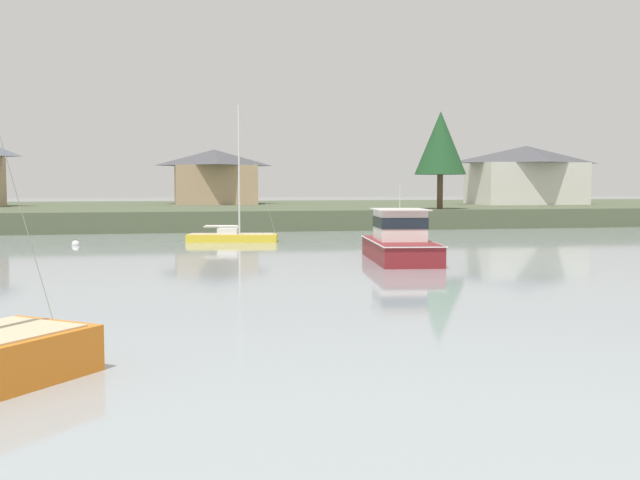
# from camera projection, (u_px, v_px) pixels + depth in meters

# --- Properties ---
(far_shore_bank) EXTENTS (201.81, 40.62, 1.71)m
(far_shore_bank) POSITION_uv_depth(u_px,v_px,m) (255.00, 212.00, 82.06)
(far_shore_bank) COLOR #4C563D
(far_shore_bank) RESTS_ON ground
(cruiser_maroon) EXTENTS (4.04, 9.33, 4.94)m
(cruiser_maroon) POSITION_uv_depth(u_px,v_px,m) (397.00, 247.00, 39.53)
(cruiser_maroon) COLOR maroon
(cruiser_maroon) RESTS_ON ground
(sailboat_yellow) EXTENTS (6.32, 3.00, 9.58)m
(sailboat_yellow) POSITION_uv_depth(u_px,v_px,m) (232.00, 239.00, 51.41)
(sailboat_yellow) COLOR gold
(sailboat_yellow) RESTS_ON ground
(mooring_buoy_white) EXTENTS (0.47, 0.47, 0.53)m
(mooring_buoy_white) POSITION_uv_depth(u_px,v_px,m) (76.00, 244.00, 48.34)
(mooring_buoy_white) COLOR white
(mooring_buoy_white) RESTS_ON ground
(shore_tree_far_left) EXTENTS (4.57, 4.57, 8.65)m
(shore_tree_far_left) POSITION_uv_depth(u_px,v_px,m) (440.00, 143.00, 67.01)
(shore_tree_far_left) COLOR brown
(shore_tree_far_left) RESTS_ON far_shore_bank
(cottage_eastern) EXTENTS (9.38, 10.01, 6.09)m
(cottage_eastern) POSITION_uv_depth(u_px,v_px,m) (214.00, 176.00, 84.93)
(cottage_eastern) COLOR tan
(cottage_eastern) RESTS_ON far_shore_bank
(cottage_behind_trees) EXTENTS (12.57, 7.90, 6.44)m
(cottage_behind_trees) POSITION_uv_depth(u_px,v_px,m) (526.00, 174.00, 83.77)
(cottage_behind_trees) COLOR silver
(cottage_behind_trees) RESTS_ON far_shore_bank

